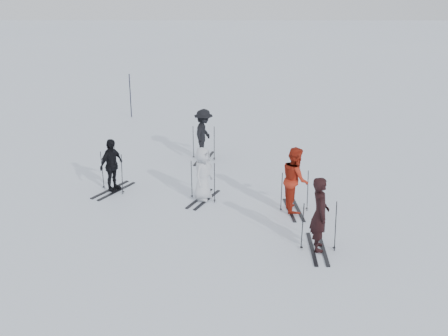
# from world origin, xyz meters

# --- Properties ---
(ground) EXTENTS (120.00, 120.00, 0.00)m
(ground) POSITION_xyz_m (0.00, 0.00, 0.00)
(ground) COLOR silver
(ground) RESTS_ON ground
(skier_near_dark) EXTENTS (0.46, 0.69, 1.87)m
(skier_near_dark) POSITION_xyz_m (2.34, -2.14, 0.93)
(skier_near_dark) COLOR black
(skier_near_dark) RESTS_ON ground
(skier_red) EXTENTS (0.78, 0.96, 1.86)m
(skier_red) POSITION_xyz_m (2.01, 0.22, 0.93)
(skier_red) COLOR #A32412
(skier_red) RESTS_ON ground
(skier_grey) EXTENTS (0.79, 0.93, 1.61)m
(skier_grey) POSITION_xyz_m (-0.62, 0.98, 0.80)
(skier_grey) COLOR silver
(skier_grey) RESTS_ON ground
(skier_uphill_left) EXTENTS (0.83, 1.04, 1.65)m
(skier_uphill_left) POSITION_xyz_m (-3.45, 1.65, 0.82)
(skier_uphill_left) COLOR black
(skier_uphill_left) RESTS_ON ground
(skier_uphill_far) EXTENTS (0.91, 1.29, 1.81)m
(skier_uphill_far) POSITION_xyz_m (-0.76, 4.75, 0.91)
(skier_uphill_far) COLOR black
(skier_uphill_far) RESTS_ON ground
(skis_near_dark) EXTENTS (1.81, 0.98, 1.31)m
(skis_near_dark) POSITION_xyz_m (2.34, -2.14, 0.65)
(skis_near_dark) COLOR black
(skis_near_dark) RESTS_ON ground
(skis_red) EXTENTS (1.75, 1.03, 1.22)m
(skis_red) POSITION_xyz_m (2.01, 0.22, 0.61)
(skis_red) COLOR black
(skis_red) RESTS_ON ground
(skis_grey) EXTENTS (1.91, 1.51, 1.24)m
(skis_grey) POSITION_xyz_m (-0.62, 0.98, 0.62)
(skis_grey) COLOR black
(skis_grey) RESTS_ON ground
(skis_uphill_left) EXTENTS (2.00, 1.68, 1.29)m
(skis_uphill_left) POSITION_xyz_m (-3.45, 1.65, 0.64)
(skis_uphill_left) COLOR black
(skis_uphill_left) RESTS_ON ground
(skis_uphill_far) EXTENTS (1.89, 1.27, 1.27)m
(skis_uphill_far) POSITION_xyz_m (-0.76, 4.75, 0.63)
(skis_uphill_far) COLOR black
(skis_uphill_far) RESTS_ON ground
(piste_marker) EXTENTS (0.06, 0.06, 2.00)m
(piste_marker) POSITION_xyz_m (-4.37, 10.71, 1.00)
(piste_marker) COLOR black
(piste_marker) RESTS_ON ground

